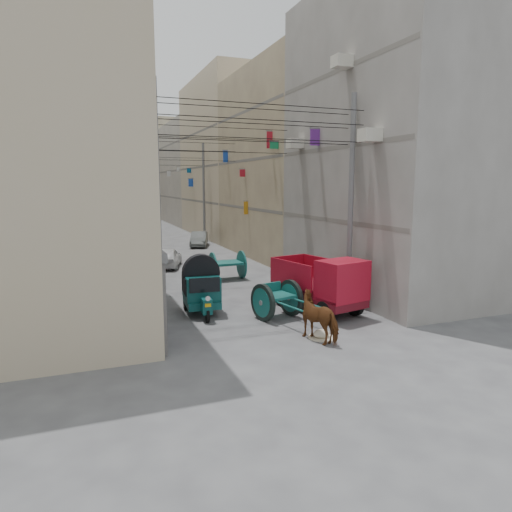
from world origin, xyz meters
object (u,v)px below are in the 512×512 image
feed_sack (322,334)px  horse (321,317)px  auto_rickshaw (201,287)px  second_cart (227,265)px  distant_car_white (168,257)px  mini_truck (325,287)px  distant_car_green (144,227)px  tonga_cart (277,299)px  distant_car_grey (199,239)px

feed_sack → horse: (-0.11, -0.13, 0.59)m
auto_rickshaw → horse: 4.94m
second_cart → horse: bearing=-91.0°
horse → distant_car_white: size_ratio=0.52×
auto_rickshaw → mini_truck: (4.23, -1.67, 0.02)m
second_cart → horse: size_ratio=0.94×
mini_truck → feed_sack: 2.88m
auto_rickshaw → feed_sack: 4.96m
mini_truck → horse: 2.93m
horse → auto_rickshaw: bearing=-74.6°
auto_rickshaw → horse: auto_rickshaw is taller
auto_rickshaw → horse: bearing=-51.9°
second_cart → auto_rickshaw: bearing=-117.3°
mini_truck → distant_car_green: 30.45m
mini_truck → distant_car_green: bearing=82.4°
distant_car_white → feed_sack: bearing=117.5°
tonga_cart → mini_truck: bearing=-15.6°
feed_sack → horse: size_ratio=0.31×
mini_truck → feed_sack: mini_truck is taller
distant_car_grey → distant_car_green: distant_car_green is taller
tonga_cart → horse: 2.57m
distant_car_white → mini_truck: bearing=125.9°
mini_truck → feed_sack: (-1.43, -2.34, -0.87)m
horse → distant_car_white: horse is taller
second_cart → feed_sack: 9.48m
feed_sack → distant_car_grey: bearing=86.0°
feed_sack → horse: horse is taller
tonga_cart → horse: (0.34, -2.55, 0.04)m
distant_car_grey → second_cart: bearing=-79.5°
second_cart → distant_car_white: second_cart is taller
second_cart → tonga_cart: bearing=-93.8°
horse → distant_car_grey: (1.66, 22.12, -0.17)m
auto_rickshaw → second_cart: (2.70, 5.45, -0.23)m
distant_car_grey → tonga_cart: bearing=-77.9°
distant_car_white → distant_car_green: distant_car_green is taller
distant_car_green → horse: bearing=89.1°
second_cart → distant_car_white: 4.99m
horse → tonga_cart: bearing=-99.9°
tonga_cart → distant_car_green: (-0.72, 30.26, -0.05)m
distant_car_green → auto_rickshaw: bearing=84.0°
mini_truck → distant_car_green: size_ratio=0.91×
feed_sack → auto_rickshaw: bearing=124.9°
horse → distant_car_grey: 22.18m
auto_rickshaw → tonga_cart: auto_rickshaw is taller
auto_rickshaw → second_cart: bearing=68.7°
tonga_cart → feed_sack: size_ratio=5.81×
mini_truck → distant_car_green: (-2.61, 30.34, -0.37)m
distant_car_grey → feed_sack: bearing=-76.1°
horse → distant_car_green: horse is taller
auto_rickshaw → distant_car_white: size_ratio=0.73×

